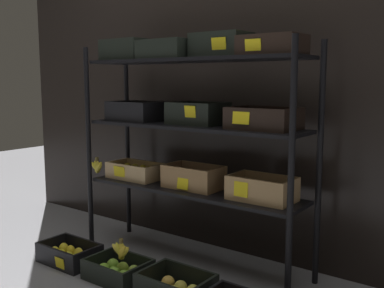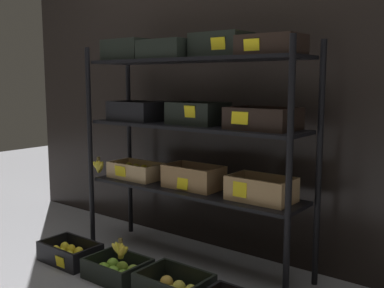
# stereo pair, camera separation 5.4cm
# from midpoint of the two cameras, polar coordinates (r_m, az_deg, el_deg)

# --- Properties ---
(ground_plane) EXTENTS (10.00, 10.00, 0.00)m
(ground_plane) POSITION_cam_midpoint_polar(r_m,az_deg,el_deg) (2.86, -0.56, -14.70)
(ground_plane) COLOR gray
(storefront_wall) EXTENTS (3.82, 0.12, 2.04)m
(storefront_wall) POSITION_cam_midpoint_polar(r_m,az_deg,el_deg) (2.95, 3.89, 6.36)
(storefront_wall) COLOR black
(storefront_wall) RESTS_ON ground_plane
(display_rack) EXTENTS (1.55, 0.39, 1.37)m
(display_rack) POSITION_cam_midpoint_polar(r_m,az_deg,el_deg) (2.66, -0.64, 3.06)
(display_rack) COLOR black
(display_rack) RESTS_ON ground_plane
(crate_ground_lemon) EXTENTS (0.36, 0.24, 0.12)m
(crate_ground_lemon) POSITION_cam_midpoint_polar(r_m,az_deg,el_deg) (2.94, -15.72, -13.33)
(crate_ground_lemon) COLOR black
(crate_ground_lemon) RESTS_ON ground_plane
(crate_ground_apple_green) EXTENTS (0.34, 0.26, 0.11)m
(crate_ground_apple_green) POSITION_cam_midpoint_polar(r_m,az_deg,el_deg) (2.67, -9.88, -15.52)
(crate_ground_apple_green) COLOR black
(crate_ground_apple_green) RESTS_ON ground_plane
(banana_bunch_loose) EXTENTS (0.15, 0.05, 0.13)m
(banana_bunch_loose) POSITION_cam_midpoint_polar(r_m,az_deg,el_deg) (2.60, -9.53, -13.20)
(banana_bunch_loose) COLOR brown
(banana_bunch_loose) RESTS_ON crate_ground_apple_green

